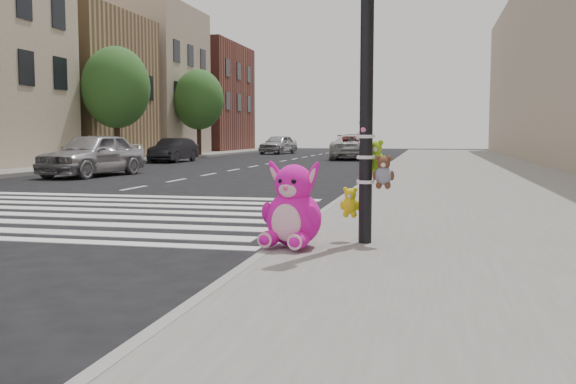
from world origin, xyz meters
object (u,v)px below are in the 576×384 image
(car_dark_far, at_px, (174,150))
(car_silver_far, at_px, (93,154))
(signal_pole, at_px, (368,110))
(car_white_near, at_px, (351,147))
(pink_bunny, at_px, (293,211))
(red_teddy, at_px, (310,227))

(car_dark_far, bearing_deg, car_silver_far, -80.93)
(signal_pole, bearing_deg, car_silver_far, 130.71)
(car_silver_far, xyz_separation_m, car_white_near, (7.01, 16.74, -0.05))
(pink_bunny, xyz_separation_m, car_silver_far, (-9.96, 13.03, 0.20))
(signal_pole, bearing_deg, car_white_near, 97.36)
(red_teddy, bearing_deg, car_white_near, 86.34)
(red_teddy, bearing_deg, car_silver_far, 120.27)
(pink_bunny, bearing_deg, car_silver_far, 138.38)
(red_teddy, bearing_deg, pink_bunny, -99.88)
(signal_pole, distance_m, car_white_near, 29.53)
(signal_pole, bearing_deg, pink_bunny, -149.28)
(car_dark_far, xyz_separation_m, car_white_near, (8.64, 5.63, 0.09))
(car_dark_far, distance_m, car_white_near, 10.31)
(signal_pole, relative_size, pink_bunny, 3.86)
(signal_pole, distance_m, car_dark_far, 26.73)
(car_silver_far, bearing_deg, red_teddy, -42.66)
(red_teddy, relative_size, car_silver_far, 0.04)
(signal_pole, relative_size, car_dark_far, 1.05)
(car_dark_far, bearing_deg, pink_bunny, -63.63)
(car_silver_far, height_order, car_white_near, car_silver_far)
(pink_bunny, height_order, car_dark_far, car_dark_far)
(car_silver_far, relative_size, car_white_near, 0.87)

